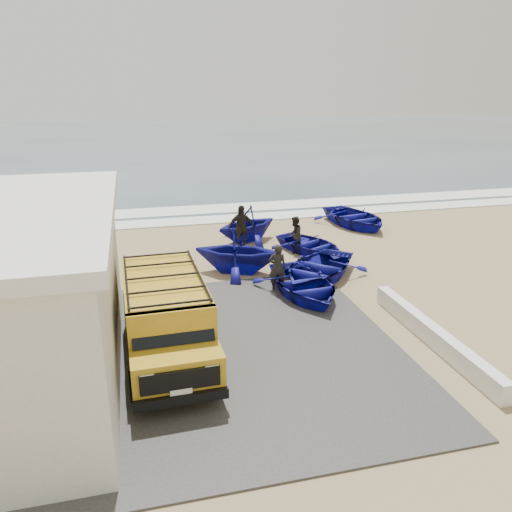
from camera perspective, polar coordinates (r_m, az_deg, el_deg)
ground at (r=15.79m, az=-2.27°, el=-7.01°), size 160.00×160.00×0.00m
slab at (r=13.78m, az=-8.85°, el=-11.25°), size 12.00×10.00×0.05m
ocean at (r=70.32m, az=-11.92°, el=12.87°), size 180.00×88.00×0.01m
surf_line at (r=26.96m, az=-7.52°, el=3.97°), size 180.00×1.60×0.06m
surf_wash at (r=29.38m, az=-8.11°, el=5.16°), size 180.00×2.20×0.04m
parapet at (r=14.98m, az=19.55°, el=-8.52°), size 0.35×6.00×0.55m
van at (r=13.32m, az=-10.22°, el=-6.72°), size 2.24×5.29×2.24m
boat_near_left at (r=17.28m, az=5.40°, el=-3.22°), size 3.14×4.20×0.83m
boat_near_right at (r=18.77m, az=7.03°, el=-1.39°), size 5.09×5.09×0.87m
boat_mid_left at (r=19.19m, az=-2.10°, el=0.63°), size 4.24×4.00×1.77m
boat_mid_right at (r=21.76m, az=6.22°, el=1.31°), size 3.76×4.24×0.73m
boat_far_left at (r=23.12m, az=-1.03°, el=3.70°), size 4.06×3.86×1.68m
boat_far_right at (r=26.30m, az=11.21°, el=4.36°), size 3.91×4.93×0.92m
fisherman_front at (r=17.47m, az=2.46°, el=-1.35°), size 0.72×0.59×1.71m
fisherman_middle at (r=21.60m, az=4.43°, el=2.45°), size 0.94×0.99×1.60m
fisherman_back at (r=21.88m, az=-1.74°, el=3.26°), size 1.22×0.61×2.00m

